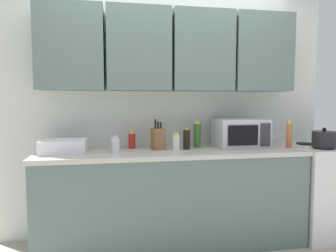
{
  "coord_description": "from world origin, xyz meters",
  "views": [
    {
      "loc": [
        -0.54,
        -3.06,
        1.36
      ],
      "look_at": [
        -0.04,
        -0.25,
        1.12
      ],
      "focal_mm": 32.79,
      "sensor_mm": 36.0,
      "label": 1
    }
  ],
  "objects_px": {
    "bottle_spice_jar": "(289,135)",
    "bottle_white_jar": "(176,142)",
    "knife_block": "(158,139)",
    "bottle_green_oil": "(197,135)",
    "dish_rack": "(64,146)",
    "stove_range": "(327,189)",
    "bottle_clear_tall": "(116,145)",
    "kettle": "(324,139)",
    "bottle_red_sauce": "(132,141)",
    "microwave": "(240,133)",
    "bottle_soy_dark": "(187,139)"
  },
  "relations": [
    {
      "from": "bottle_spice_jar",
      "to": "bottle_white_jar",
      "type": "distance_m",
      "value": 1.1
    },
    {
      "from": "knife_block",
      "to": "bottle_green_oil",
      "type": "height_order",
      "value": "knife_block"
    },
    {
      "from": "dish_rack",
      "to": "bottle_white_jar",
      "type": "xyz_separation_m",
      "value": [
        1.0,
        -0.01,
        0.01
      ]
    },
    {
      "from": "stove_range",
      "to": "bottle_clear_tall",
      "type": "relative_size",
      "value": 6.03
    },
    {
      "from": "kettle",
      "to": "dish_rack",
      "type": "distance_m",
      "value": 2.41
    },
    {
      "from": "kettle",
      "to": "bottle_clear_tall",
      "type": "height_order",
      "value": "kettle"
    },
    {
      "from": "bottle_red_sauce",
      "to": "microwave",
      "type": "bearing_deg",
      "value": -6.93
    },
    {
      "from": "bottle_green_oil",
      "to": "bottle_soy_dark",
      "type": "bearing_deg",
      "value": -141.16
    },
    {
      "from": "dish_rack",
      "to": "bottle_white_jar",
      "type": "distance_m",
      "value": 1.0
    },
    {
      "from": "stove_range",
      "to": "bottle_spice_jar",
      "type": "bearing_deg",
      "value": -173.64
    },
    {
      "from": "bottle_clear_tall",
      "to": "bottle_white_jar",
      "type": "bearing_deg",
      "value": 7.78
    },
    {
      "from": "microwave",
      "to": "bottle_red_sauce",
      "type": "bearing_deg",
      "value": 173.07
    },
    {
      "from": "microwave",
      "to": "bottle_white_jar",
      "type": "bearing_deg",
      "value": -175.36
    },
    {
      "from": "bottle_soy_dark",
      "to": "bottle_white_jar",
      "type": "relative_size",
      "value": 1.22
    },
    {
      "from": "microwave",
      "to": "dish_rack",
      "type": "height_order",
      "value": "microwave"
    },
    {
      "from": "microwave",
      "to": "bottle_red_sauce",
      "type": "relative_size",
      "value": 2.92
    },
    {
      "from": "bottle_spice_jar",
      "to": "bottle_white_jar",
      "type": "relative_size",
      "value": 1.62
    },
    {
      "from": "dish_rack",
      "to": "bottle_clear_tall",
      "type": "distance_m",
      "value": 0.45
    },
    {
      "from": "kettle",
      "to": "bottle_soy_dark",
      "type": "xyz_separation_m",
      "value": [
        -1.3,
        0.18,
        0.0
      ]
    },
    {
      "from": "stove_range",
      "to": "bottle_white_jar",
      "type": "distance_m",
      "value": 1.66
    },
    {
      "from": "kettle",
      "to": "bottle_green_oil",
      "type": "bearing_deg",
      "value": 166.03
    },
    {
      "from": "knife_block",
      "to": "bottle_soy_dark",
      "type": "distance_m",
      "value": 0.27
    },
    {
      "from": "bottle_soy_dark",
      "to": "bottle_red_sauce",
      "type": "xyz_separation_m",
      "value": [
        -0.5,
        0.14,
        -0.02
      ]
    },
    {
      "from": "dish_rack",
      "to": "bottle_red_sauce",
      "type": "relative_size",
      "value": 2.31
    },
    {
      "from": "microwave",
      "to": "bottle_spice_jar",
      "type": "height_order",
      "value": "microwave"
    },
    {
      "from": "knife_block",
      "to": "bottle_clear_tall",
      "type": "distance_m",
      "value": 0.42
    },
    {
      "from": "knife_block",
      "to": "kettle",
      "type": "bearing_deg",
      "value": -7.75
    },
    {
      "from": "bottle_spice_jar",
      "to": "kettle",
      "type": "bearing_deg",
      "value": -15.47
    },
    {
      "from": "bottle_spice_jar",
      "to": "bottle_white_jar",
      "type": "bearing_deg",
      "value": 176.66
    },
    {
      "from": "stove_range",
      "to": "bottle_red_sauce",
      "type": "height_order",
      "value": "bottle_red_sauce"
    },
    {
      "from": "bottle_spice_jar",
      "to": "bottle_soy_dark",
      "type": "xyz_separation_m",
      "value": [
        -0.99,
        0.1,
        -0.03
      ]
    },
    {
      "from": "dish_rack",
      "to": "bottle_spice_jar",
      "type": "bearing_deg",
      "value": -2.01
    },
    {
      "from": "kettle",
      "to": "bottle_spice_jar",
      "type": "distance_m",
      "value": 0.33
    },
    {
      "from": "stove_range",
      "to": "kettle",
      "type": "distance_m",
      "value": 0.58
    },
    {
      "from": "dish_rack",
      "to": "bottle_soy_dark",
      "type": "bearing_deg",
      "value": 1.28
    },
    {
      "from": "bottle_clear_tall",
      "to": "bottle_white_jar",
      "type": "xyz_separation_m",
      "value": [
        0.55,
        0.08,
        0.0
      ]
    },
    {
      "from": "stove_range",
      "to": "bottle_soy_dark",
      "type": "xyz_separation_m",
      "value": [
        -1.47,
        0.04,
        0.54
      ]
    },
    {
      "from": "kettle",
      "to": "bottle_soy_dark",
      "type": "distance_m",
      "value": 1.32
    },
    {
      "from": "stove_range",
      "to": "bottle_spice_jar",
      "type": "relative_size",
      "value": 3.48
    },
    {
      "from": "microwave",
      "to": "bottle_clear_tall",
      "type": "xyz_separation_m",
      "value": [
        -1.2,
        -0.13,
        -0.07
      ]
    },
    {
      "from": "bottle_clear_tall",
      "to": "bottle_green_oil",
      "type": "distance_m",
      "value": 0.82
    },
    {
      "from": "kettle",
      "to": "stove_range",
      "type": "bearing_deg",
      "value": 39.47
    },
    {
      "from": "dish_rack",
      "to": "bottle_spice_jar",
      "type": "relative_size",
      "value": 1.45
    },
    {
      "from": "dish_rack",
      "to": "bottle_green_oil",
      "type": "relative_size",
      "value": 1.5
    },
    {
      "from": "knife_block",
      "to": "bottle_white_jar",
      "type": "xyz_separation_m",
      "value": [
        0.16,
        -0.06,
        -0.03
      ]
    },
    {
      "from": "bottle_green_oil",
      "to": "bottle_white_jar",
      "type": "relative_size",
      "value": 1.56
    },
    {
      "from": "dish_rack",
      "to": "bottle_soy_dark",
      "type": "height_order",
      "value": "bottle_soy_dark"
    },
    {
      "from": "bottle_green_oil",
      "to": "bottle_red_sauce",
      "type": "relative_size",
      "value": 1.54
    },
    {
      "from": "bottle_green_oil",
      "to": "microwave",
      "type": "bearing_deg",
      "value": -12.27
    },
    {
      "from": "bottle_clear_tall",
      "to": "knife_block",
      "type": "bearing_deg",
      "value": 19.56
    }
  ]
}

